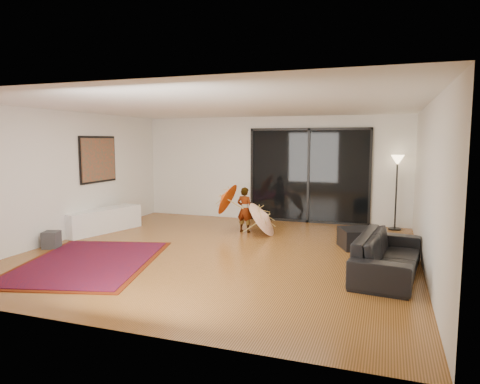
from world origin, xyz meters
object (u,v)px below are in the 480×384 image
at_px(media_console, 103,220).
at_px(ottoman, 358,238).
at_px(sofa, 388,254).
at_px(child, 245,210).

xyz_separation_m(media_console, ottoman, (5.65, 0.38, -0.07)).
bearing_deg(sofa, media_console, 85.91).
relative_size(media_console, ottoman, 2.86).
bearing_deg(ottoman, child, 165.47).
xyz_separation_m(sofa, ottoman, (-0.55, 1.56, -0.13)).
relative_size(sofa, child, 2.09).
height_order(ottoman, child, child).
distance_m(media_console, ottoman, 5.67).
xyz_separation_m(media_console, sofa, (6.20, -1.18, 0.05)).
height_order(media_console, ottoman, media_console).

